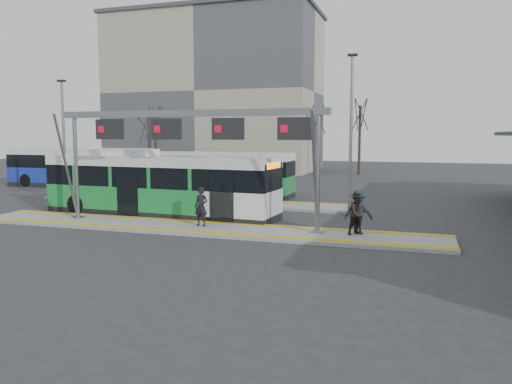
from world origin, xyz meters
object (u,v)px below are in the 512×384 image
passenger_a (201,207)px  passenger_b (358,213)px  gantry (189,133)px  passenger_c (358,212)px  hero_bus (159,186)px

passenger_a → passenger_b: bearing=8.5°
gantry → passenger_b: gantry is taller
passenger_a → passenger_b: same height
gantry → passenger_c: (7.52, 0.25, -3.23)m
passenger_b → hero_bus: bearing=123.6°
passenger_c → gantry: bearing=166.7°
gantry → hero_bus: bearing=139.2°
gantry → passenger_b: 8.20m
passenger_c → passenger_b: bearing=-103.9°
passenger_b → passenger_c: (-0.00, 0.12, 0.03)m
passenger_a → passenger_c: size_ratio=0.96×
hero_bus → passenger_a: size_ratio=7.24×
passenger_a → passenger_b: (6.92, 0.25, 0.00)m
hero_bus → passenger_b: (10.57, -2.50, -0.56)m
gantry → passenger_a: (0.60, -0.12, -3.27)m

